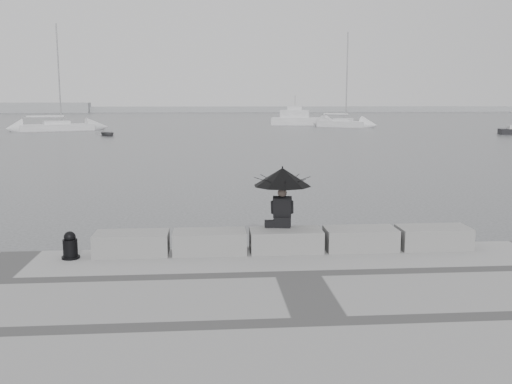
{
  "coord_description": "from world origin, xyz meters",
  "views": [
    {
      "loc": [
        -1.68,
        -12.75,
        3.89
      ],
      "look_at": [
        -0.39,
        3.0,
        1.29
      ],
      "focal_mm": 40.0,
      "sensor_mm": 36.0,
      "label": 1
    }
  ],
  "objects": [
    {
      "name": "seated_person",
      "position": [
        -0.05,
        -0.14,
        2.03
      ],
      "size": [
        1.31,
        1.31,
        1.39
      ],
      "rotation": [
        0.0,
        0.0,
        -0.2
      ],
      "color": "black",
      "rests_on": "stone_block_centre"
    },
    {
      "name": "stone_block_far_right",
      "position": [
        3.4,
        -0.45,
        0.75
      ],
      "size": [
        1.6,
        0.8,
        0.5
      ],
      "primitive_type": "cube",
      "color": "gray",
      "rests_on": "promenade"
    },
    {
      "name": "stone_block_right",
      "position": [
        1.7,
        -0.45,
        0.75
      ],
      "size": [
        1.6,
        0.8,
        0.5
      ],
      "primitive_type": "cube",
      "color": "gray",
      "rests_on": "promenade"
    },
    {
      "name": "mooring_bollard",
      "position": [
        -4.67,
        -0.67,
        0.75
      ],
      "size": [
        0.38,
        0.38,
        0.6
      ],
      "color": "black",
      "rests_on": "promenade"
    },
    {
      "name": "distant_landmass",
      "position": [
        -8.14,
        154.51,
        0.9
      ],
      "size": [
        180.0,
        8.0,
        2.8
      ],
      "color": "#9B9DA0",
      "rests_on": "ground"
    },
    {
      "name": "motor_cruiser",
      "position": [
        12.0,
        72.24,
        0.89
      ],
      "size": [
        8.95,
        4.65,
        4.5
      ],
      "rotation": [
        0.0,
        0.0,
        -0.23
      ],
      "color": "white",
      "rests_on": "ground"
    },
    {
      "name": "stone_block_far_left",
      "position": [
        -3.4,
        -0.45,
        0.75
      ],
      "size": [
        1.6,
        0.8,
        0.5
      ],
      "primitive_type": "cube",
      "color": "gray",
      "rests_on": "promenade"
    },
    {
      "name": "ground",
      "position": [
        0.0,
        0.0,
        0.0
      ],
      "size": [
        360.0,
        360.0,
        0.0
      ],
      "primitive_type": "plane",
      "color": "#414345",
      "rests_on": "ground"
    },
    {
      "name": "sailboat_right",
      "position": [
        16.89,
        65.65,
        0.54
      ],
      "size": [
        6.98,
        6.07,
        12.9
      ],
      "rotation": [
        0.0,
        0.0,
        -0.64
      ],
      "color": "white",
      "rests_on": "ground"
    },
    {
      "name": "stone_block_centre",
      "position": [
        0.0,
        -0.45,
        0.75
      ],
      "size": [
        1.6,
        0.8,
        0.5
      ],
      "primitive_type": "cube",
      "color": "gray",
      "rests_on": "promenade"
    },
    {
      "name": "bag",
      "position": [
        -0.32,
        -0.2,
        1.08
      ],
      "size": [
        0.26,
        0.15,
        0.16
      ],
      "primitive_type": "cube",
      "color": "black",
      "rests_on": "stone_block_centre"
    },
    {
      "name": "sailboat_left",
      "position": [
        -20.28,
        59.25,
        0.51
      ],
      "size": [
        8.96,
        5.42,
        12.9
      ],
      "rotation": [
        0.0,
        0.0,
        0.38
      ],
      "color": "white",
      "rests_on": "ground"
    },
    {
      "name": "dinghy",
      "position": [
        -12.42,
        48.86,
        0.24
      ],
      "size": [
        3.05,
        2.34,
        0.48
      ],
      "primitive_type": "imported",
      "rotation": [
        0.0,
        0.0,
        0.47
      ],
      "color": "slate",
      "rests_on": "ground"
    },
    {
      "name": "stone_block_left",
      "position": [
        -1.7,
        -0.45,
        0.75
      ],
      "size": [
        1.6,
        0.8,
        0.5
      ],
      "primitive_type": "cube",
      "color": "gray",
      "rests_on": "promenade"
    }
  ]
}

